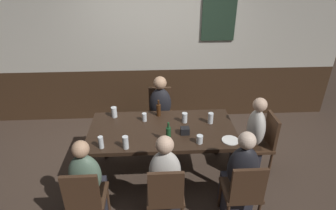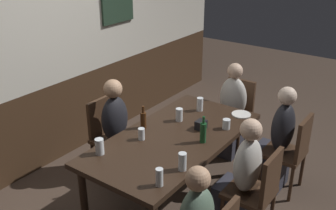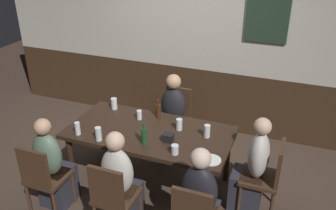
{
  "view_description": "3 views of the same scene",
  "coord_description": "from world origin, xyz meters",
  "px_view_note": "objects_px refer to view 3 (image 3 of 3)",
  "views": [
    {
      "loc": [
        -0.09,
        -3.04,
        2.7
      ],
      "look_at": [
        0.08,
        0.04,
        1.07
      ],
      "focal_mm": 29.63,
      "sensor_mm": 36.0,
      "label": 1
    },
    {
      "loc": [
        -2.75,
        -1.91,
        2.56
      ],
      "look_at": [
        0.03,
        0.09,
        1.03
      ],
      "focal_mm": 41.95,
      "sensor_mm": 36.0,
      "label": 2
    },
    {
      "loc": [
        1.5,
        -3.25,
        2.83
      ],
      "look_at": [
        0.19,
        0.11,
        1.05
      ],
      "focal_mm": 38.24,
      "sensor_mm": 36.0,
      "label": 3
    }
  ],
  "objects_px": {
    "person_right_near": "(200,207)",
    "pint_glass_stout": "(179,125)",
    "pint_glass_pale": "(207,132)",
    "person_head_east": "(252,172)",
    "tumbler_water": "(78,129)",
    "dining_table": "(150,136)",
    "chair_mid_far": "(176,116)",
    "beer_bottle_brown": "(158,110)",
    "person_mid_near": "(121,187)",
    "tumbler_short": "(99,135)",
    "person_left_near": "(53,170)",
    "plate_white_large": "(211,160)",
    "person_mid_far": "(172,121)",
    "chair_left_near": "(43,176)",
    "beer_bottle_green": "(144,136)",
    "beer_glass_half": "(139,115)",
    "highball_clear": "(175,150)",
    "pint_glass_amber": "(114,104)",
    "chair_head_east": "(268,174)",
    "chair_mid_near": "(113,195)",
    "condiment_caddy": "(168,138)"
  },
  "relations": [
    {
      "from": "pint_glass_pale",
      "to": "tumbler_water",
      "type": "bearing_deg",
      "value": -160.91
    },
    {
      "from": "dining_table",
      "to": "chair_mid_far",
      "type": "height_order",
      "value": "chair_mid_far"
    },
    {
      "from": "dining_table",
      "to": "person_mid_far",
      "type": "bearing_deg",
      "value": 90.0
    },
    {
      "from": "highball_clear",
      "to": "beer_bottle_green",
      "type": "relative_size",
      "value": 0.39
    },
    {
      "from": "beer_glass_half",
      "to": "condiment_caddy",
      "type": "distance_m",
      "value": 0.62
    },
    {
      "from": "beer_glass_half",
      "to": "beer_bottle_green",
      "type": "height_order",
      "value": "beer_bottle_green"
    },
    {
      "from": "beer_bottle_green",
      "to": "highball_clear",
      "type": "bearing_deg",
      "value": -7.52
    },
    {
      "from": "chair_left_near",
      "to": "chair_head_east",
      "type": "relative_size",
      "value": 1.0
    },
    {
      "from": "dining_table",
      "to": "beer_bottle_green",
      "type": "distance_m",
      "value": 0.34
    },
    {
      "from": "person_left_near",
      "to": "person_head_east",
      "type": "xyz_separation_m",
      "value": [
        2.04,
        0.73,
        0.01
      ]
    },
    {
      "from": "dining_table",
      "to": "plate_white_large",
      "type": "bearing_deg",
      "value": -21.1
    },
    {
      "from": "chair_mid_near",
      "to": "beer_bottle_green",
      "type": "bearing_deg",
      "value": 83.92
    },
    {
      "from": "chair_mid_far",
      "to": "tumbler_short",
      "type": "relative_size",
      "value": 5.55
    },
    {
      "from": "tumbler_water",
      "to": "beer_bottle_brown",
      "type": "xyz_separation_m",
      "value": [
        0.69,
        0.72,
        0.03
      ]
    },
    {
      "from": "chair_left_near",
      "to": "beer_bottle_green",
      "type": "height_order",
      "value": "beer_bottle_green"
    },
    {
      "from": "chair_mid_near",
      "to": "condiment_caddy",
      "type": "xyz_separation_m",
      "value": [
        0.28,
        0.76,
        0.29
      ]
    },
    {
      "from": "beer_glass_half",
      "to": "plate_white_large",
      "type": "xyz_separation_m",
      "value": [
        1.05,
        -0.53,
        -0.04
      ]
    },
    {
      "from": "chair_head_east",
      "to": "tumbler_water",
      "type": "relative_size",
      "value": 5.81
    },
    {
      "from": "chair_left_near",
      "to": "pint_glass_pale",
      "type": "relative_size",
      "value": 5.87
    },
    {
      "from": "tumbler_short",
      "to": "plate_white_large",
      "type": "height_order",
      "value": "tumbler_short"
    },
    {
      "from": "person_head_east",
      "to": "person_left_near",
      "type": "bearing_deg",
      "value": -160.25
    },
    {
      "from": "person_head_east",
      "to": "plate_white_large",
      "type": "xyz_separation_m",
      "value": [
        -0.39,
        -0.32,
        0.26
      ]
    },
    {
      "from": "person_left_near",
      "to": "chair_left_near",
      "type": "bearing_deg",
      "value": -90.0
    },
    {
      "from": "chair_left_near",
      "to": "pint_glass_amber",
      "type": "distance_m",
      "value": 1.29
    },
    {
      "from": "highball_clear",
      "to": "pint_glass_stout",
      "type": "distance_m",
      "value": 0.5
    },
    {
      "from": "person_mid_far",
      "to": "chair_mid_near",
      "type": "bearing_deg",
      "value": -90.0
    },
    {
      "from": "pint_glass_amber",
      "to": "beer_bottle_green",
      "type": "distance_m",
      "value": 0.96
    },
    {
      "from": "tumbler_short",
      "to": "tumbler_water",
      "type": "bearing_deg",
      "value": 175.46
    },
    {
      "from": "highball_clear",
      "to": "tumbler_short",
      "type": "xyz_separation_m",
      "value": [
        -0.87,
        -0.06,
        0.02
      ]
    },
    {
      "from": "person_mid_near",
      "to": "tumbler_short",
      "type": "bearing_deg",
      "value": 141.92
    },
    {
      "from": "pint_glass_stout",
      "to": "beer_bottle_brown",
      "type": "xyz_separation_m",
      "value": [
        -0.34,
        0.2,
        0.03
      ]
    },
    {
      "from": "chair_left_near",
      "to": "tumbler_short",
      "type": "relative_size",
      "value": 5.55
    },
    {
      "from": "person_right_near",
      "to": "beer_glass_half",
      "type": "distance_m",
      "value": 1.46
    },
    {
      "from": "dining_table",
      "to": "person_mid_near",
      "type": "distance_m",
      "value": 0.76
    },
    {
      "from": "person_left_near",
      "to": "tumbler_water",
      "type": "xyz_separation_m",
      "value": [
        0.11,
        0.36,
        0.34
      ]
    },
    {
      "from": "chair_left_near",
      "to": "person_mid_far",
      "type": "xyz_separation_m",
      "value": [
        0.84,
        1.63,
        -0.01
      ]
    },
    {
      "from": "person_mid_far",
      "to": "pint_glass_amber",
      "type": "xyz_separation_m",
      "value": [
        -0.65,
        -0.39,
        0.32
      ]
    },
    {
      "from": "beer_glass_half",
      "to": "pint_glass_amber",
      "type": "height_order",
      "value": "pint_glass_amber"
    },
    {
      "from": "beer_bottle_green",
      "to": "beer_glass_half",
      "type": "bearing_deg",
      "value": 120.68
    },
    {
      "from": "dining_table",
      "to": "pint_glass_pale",
      "type": "bearing_deg",
      "value": 9.48
    },
    {
      "from": "condiment_caddy",
      "to": "chair_left_near",
      "type": "bearing_deg",
      "value": -145.67
    },
    {
      "from": "chair_head_east",
      "to": "person_mid_far",
      "type": "bearing_deg",
      "value": 151.76
    },
    {
      "from": "person_right_near",
      "to": "chair_mid_far",
      "type": "bearing_deg",
      "value": 117.16
    },
    {
      "from": "person_mid_near",
      "to": "highball_clear",
      "type": "xyz_separation_m",
      "value": [
        0.44,
        0.4,
        0.3
      ]
    },
    {
      "from": "pint_glass_pale",
      "to": "person_head_east",
      "type": "bearing_deg",
      "value": -11.22
    },
    {
      "from": "tumbler_water",
      "to": "chair_head_east",
      "type": "bearing_deg",
      "value": 9.98
    },
    {
      "from": "pint_glass_pale",
      "to": "beer_bottle_green",
      "type": "relative_size",
      "value": 0.57
    },
    {
      "from": "person_right_near",
      "to": "pint_glass_stout",
      "type": "xyz_separation_m",
      "value": [
        -0.53,
        0.88,
        0.31
      ]
    },
    {
      "from": "person_head_east",
      "to": "pint_glass_amber",
      "type": "relative_size",
      "value": 7.74
    },
    {
      "from": "tumbler_short",
      "to": "pint_glass_stout",
      "type": "height_order",
      "value": "tumbler_short"
    }
  ]
}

